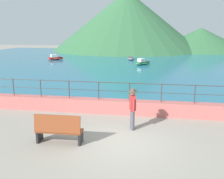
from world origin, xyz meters
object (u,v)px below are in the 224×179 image
object	(u,v)px
boat_1	(55,58)
boat_2	(131,58)
boat_0	(143,62)
bench_main	(59,129)
person_walking	(133,107)

from	to	relation	value
boat_1	boat_2	xyz separation A→B (m)	(10.59, 1.81, -0.07)
boat_1	boat_0	bearing A→B (deg)	-14.69
bench_main	boat_1	distance (m)	27.21
person_walking	boat_2	xyz separation A→B (m)	(-2.32, 25.19, -0.72)
bench_main	boat_0	world-z (taller)	bench_main
bench_main	boat_0	bearing A→B (deg)	84.53
person_walking	boat_2	bearing A→B (deg)	95.27
boat_2	boat_0	bearing A→B (deg)	-69.62
boat_0	boat_1	bearing A→B (deg)	165.31
bench_main	boat_1	xyz separation A→B (m)	(-10.38, 25.15, -0.23)
boat_2	person_walking	bearing A→B (deg)	-84.73
bench_main	boat_0	size ratio (longest dim) A/B	0.74
boat_1	bench_main	bearing A→B (deg)	-67.57
person_walking	boat_2	world-z (taller)	person_walking
person_walking	boat_1	xyz separation A→B (m)	(-12.91, 23.38, -0.65)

